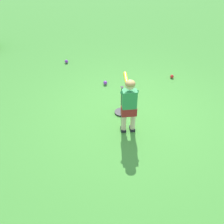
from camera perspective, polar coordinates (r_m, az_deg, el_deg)
The scene contains 6 objects.
ground_plane at distance 5.27m, azimuth 4.62°, elevation -0.18°, with size 40.00×40.00×0.00m, color #479338.
child_batter at distance 4.46m, azimuth 3.81°, elevation 2.46°, with size 0.77×0.33×1.08m.
play_ball_midfield at distance 7.36m, azimuth -10.14°, elevation 11.04°, with size 0.09×0.09×0.09m, color purple.
play_ball_near_batter at distance 6.20m, azimuth -1.51°, elevation 6.54°, with size 0.10×0.10×0.10m, color purple.
play_ball_far_left at distance 6.66m, azimuth 13.22°, elevation 7.74°, with size 0.09×0.09×0.09m, color red.
batting_tee at distance 5.20m, azimuth 2.13°, elevation 0.75°, with size 0.28×0.28×0.62m.
Camera 1 is at (-4.18, 0.70, 3.14)m, focal length 40.98 mm.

